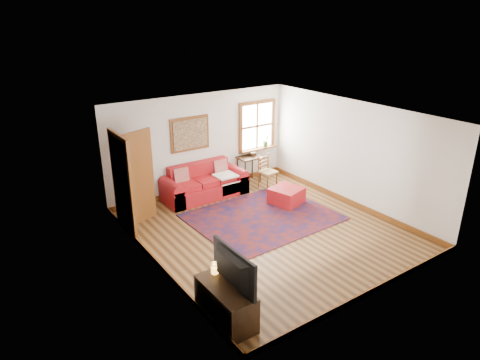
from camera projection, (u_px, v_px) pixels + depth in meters
ground at (266, 230)px, 9.09m from camera, size 5.50×5.50×0.00m
room_envelope at (268, 156)px, 8.50m from camera, size 5.04×5.54×2.52m
window at (258, 131)px, 11.63m from camera, size 1.18×0.20×1.38m
doorway at (131, 180)px, 8.91m from camera, size 0.89×1.08×2.14m
framed_artwork at (190, 134)px, 10.45m from camera, size 1.05×0.07×0.85m
persian_rug at (263, 217)px, 9.66m from camera, size 3.15×2.55×0.02m
red_leather_sofa at (204, 186)px, 10.70m from camera, size 2.11×0.87×0.83m
red_ottoman at (286, 196)px, 10.31m from camera, size 0.85×0.85×0.39m
side_table at (249, 161)px, 11.48m from camera, size 0.60×0.45×0.72m
ladder_back_chair at (266, 170)px, 11.19m from camera, size 0.46×0.44×0.87m
media_cabinet at (226, 303)px, 6.34m from camera, size 0.48×1.07×0.59m
television at (228, 270)px, 6.11m from camera, size 0.14×1.05×0.60m
candle_hurricane at (215, 269)px, 6.53m from camera, size 0.12×0.12×0.18m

